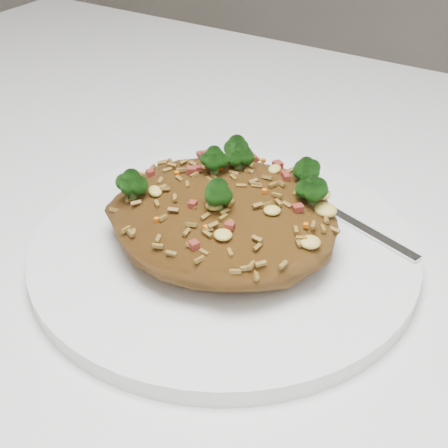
{
  "coord_description": "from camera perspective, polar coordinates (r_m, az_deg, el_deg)",
  "views": [
    {
      "loc": [
        0.26,
        -0.4,
        1.05
      ],
      "look_at": [
        0.05,
        -0.07,
        0.78
      ],
      "focal_mm": 50.0,
      "sensor_mm": 36.0,
      "label": 1
    }
  ],
  "objects": [
    {
      "name": "dining_table",
      "position": [
        0.61,
        -0.55,
        -4.43
      ],
      "size": [
        1.2,
        0.8,
        0.75
      ],
      "color": "silver",
      "rests_on": "ground"
    },
    {
      "name": "plate",
      "position": [
        0.48,
        0.0,
        -2.15
      ],
      "size": [
        0.3,
        0.3,
        0.01
      ],
      "primitive_type": "cylinder",
      "color": "white",
      "rests_on": "dining_table"
    },
    {
      "name": "fried_rice",
      "position": [
        0.46,
        0.05,
        1.62
      ],
      "size": [
        0.18,
        0.16,
        0.07
      ],
      "color": "brown",
      "rests_on": "plate"
    },
    {
      "name": "fork",
      "position": [
        0.51,
        10.79,
        0.66
      ],
      "size": [
        0.16,
        0.07,
        0.0
      ],
      "rotation": [
        0.0,
        0.0,
        -0.32
      ],
      "color": "silver",
      "rests_on": "plate"
    }
  ]
}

